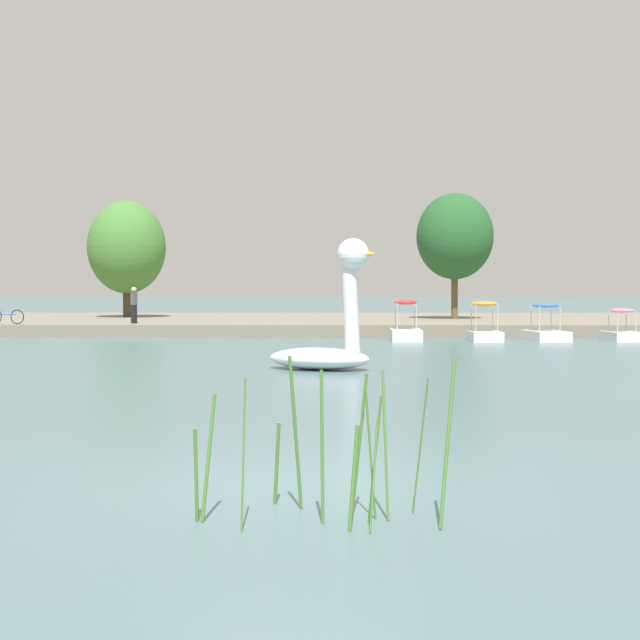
{
  "coord_description": "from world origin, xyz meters",
  "views": [
    {
      "loc": [
        0.49,
        -9.46,
        2.12
      ],
      "look_at": [
        0.07,
        16.33,
        1.22
      ],
      "focal_mm": 49.21,
      "sensor_mm": 36.0,
      "label": 1
    }
  ],
  "objects": [
    {
      "name": "ground_plane",
      "position": [
        0.0,
        0.0,
        0.0
      ],
      "size": [
        462.85,
        462.85,
        0.0
      ],
      "primitive_type": "plane",
      "color": "slate"
    },
    {
      "name": "shore_bank_far",
      "position": [
        0.0,
        38.89,
        0.28
      ],
      "size": [
        122.38,
        20.24,
        0.56
      ],
      "primitive_type": "cube",
      "color": "slate",
      "rests_on": "ground_plane"
    },
    {
      "name": "swan_boat",
      "position": [
        0.36,
        13.56,
        0.99
      ],
      "size": [
        3.12,
        2.37,
        3.45
      ],
      "color": "white",
      "rests_on": "ground_plane"
    },
    {
      "name": "pedal_boat_red",
      "position": [
        3.45,
        26.72,
        0.48
      ],
      "size": [
        1.26,
        2.36,
        1.69
      ],
      "color": "white",
      "rests_on": "ground_plane"
    },
    {
      "name": "pedal_boat_orange",
      "position": [
        6.65,
        26.52,
        0.5
      ],
      "size": [
        1.24,
        2.13,
        1.64
      ],
      "color": "white",
      "rests_on": "ground_plane"
    },
    {
      "name": "pedal_boat_blue",
      "position": [
        9.19,
        26.7,
        0.41
      ],
      "size": [
        1.66,
        2.55,
        1.56
      ],
      "color": "white",
      "rests_on": "ground_plane"
    },
    {
      "name": "pedal_boat_pink",
      "position": [
        12.3,
        26.63,
        0.39
      ],
      "size": [
        1.43,
        2.06,
        1.35
      ],
      "color": "white",
      "rests_on": "ground_plane"
    },
    {
      "name": "tree_sapling_by_fence",
      "position": [
        6.84,
        36.88,
        4.91
      ],
      "size": [
        4.51,
        4.55,
        6.62
      ],
      "color": "brown",
      "rests_on": "shore_bank_far"
    },
    {
      "name": "tree_broadleaf_right",
      "position": [
        -11.11,
        39.35,
        4.47
      ],
      "size": [
        5.67,
        5.88,
        6.51
      ],
      "color": "#423323",
      "rests_on": "shore_bank_far"
    },
    {
      "name": "person_on_path",
      "position": [
        -8.69,
        30.5,
        1.46
      ],
      "size": [
        0.3,
        0.3,
        1.67
      ],
      "color": "black",
      "rests_on": "shore_bank_far"
    },
    {
      "name": "bicycle_parked",
      "position": [
        -14.26,
        29.63,
        0.9
      ],
      "size": [
        1.72,
        0.31,
        0.66
      ],
      "color": "black",
      "rests_on": "shore_bank_far"
    },
    {
      "name": "reed_clump_foreground",
      "position": [
        0.41,
        -1.5,
        0.62
      ],
      "size": [
        2.36,
        1.05,
        1.51
      ],
      "color": "#4C7F33",
      "rests_on": "ground_plane"
    }
  ]
}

